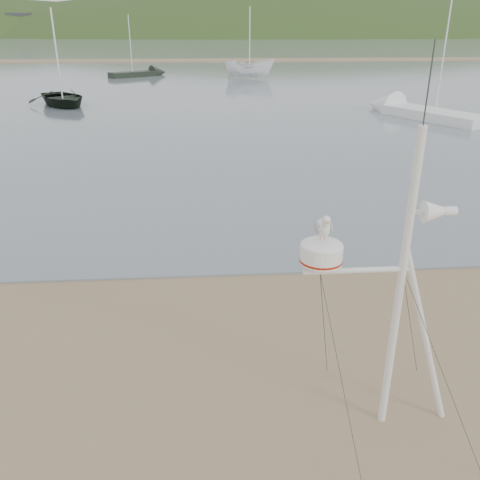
{
  "coord_description": "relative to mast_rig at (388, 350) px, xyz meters",
  "views": [
    {
      "loc": [
        1.34,
        -5.72,
        5.03
      ],
      "look_at": [
        1.84,
        1.0,
        2.13
      ],
      "focal_mm": 38.0,
      "sensor_mm": 36.0,
      "label": 1
    }
  ],
  "objects": [
    {
      "name": "mast_rig",
      "position": [
        0.0,
        0.0,
        0.0
      ],
      "size": [
        2.17,
        2.31,
        4.89
      ],
      "color": "white",
      "rests_on": "ground"
    },
    {
      "name": "boat_white",
      "position": [
        2.32,
        45.41,
        1.21
      ],
      "size": [
        2.03,
        1.99,
        4.7
      ],
      "primitive_type": "imported",
      "rotation": [
        0.0,
        0.0,
        1.44
      ],
      "color": "white",
      "rests_on": "water"
    },
    {
      "name": "ground",
      "position": [
        -3.63,
        0.48,
        -1.18
      ],
      "size": [
        560.0,
        560.0,
        0.0
      ],
      "primitive_type": "plane",
      "color": "#886E4E",
      "rests_on": "ground"
    },
    {
      "name": "far_cottages",
      "position": [
        -0.63,
        196.48,
        2.82
      ],
      "size": [
        294.4,
        6.3,
        8.0
      ],
      "color": "beige",
      "rests_on": "ground"
    },
    {
      "name": "hill_ridge",
      "position": [
        14.89,
        235.48,
        -20.88
      ],
      "size": [
        620.0,
        180.0,
        80.0
      ],
      "color": "#263C18",
      "rests_on": "ground"
    },
    {
      "name": "sandbar",
      "position": [
        -3.63,
        70.48,
        -1.1
      ],
      "size": [
        560.0,
        7.0,
        0.07
      ],
      "primitive_type": "cube",
      "color": "#886E4E",
      "rests_on": "water"
    },
    {
      "name": "sailboat_dark_mid",
      "position": [
        -7.79,
        48.78,
        -0.88
      ],
      "size": [
        5.89,
        4.76,
        6.14
      ],
      "color": "black",
      "rests_on": "ground"
    },
    {
      "name": "sailboat_white_near",
      "position": [
        9.53,
        24.52,
        -0.88
      ],
      "size": [
        5.48,
        8.1,
        8.01
      ],
      "color": "white",
      "rests_on": "ground"
    },
    {
      "name": "water",
      "position": [
        -3.63,
        132.48,
        -1.16
      ],
      "size": [
        560.0,
        256.0,
        0.04
      ],
      "primitive_type": "cube",
      "color": "slate",
      "rests_on": "ground"
    },
    {
      "name": "boat_dark",
      "position": [
        -11.22,
        29.04,
        1.29
      ],
      "size": [
        3.47,
        2.71,
        4.86
      ],
      "primitive_type": "imported",
      "rotation": [
        0.0,
        0.0,
        0.57
      ],
      "color": "black",
      "rests_on": "water"
    }
  ]
}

